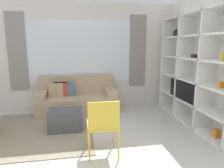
% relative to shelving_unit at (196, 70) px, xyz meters
% --- Properties ---
extents(wall_back, '(6.17, 0.11, 2.70)m').
position_rel_shelving_unit_xyz_m(wall_back, '(-2.31, 1.62, 0.25)').
color(wall_back, silver).
rests_on(wall_back, ground_plane).
extents(wall_right, '(0.07, 4.39, 2.70)m').
position_rel_shelving_unit_xyz_m(wall_right, '(0.21, -0.00, 0.24)').
color(wall_right, silver).
rests_on(wall_right, ground_plane).
extents(area_rug, '(2.00, 2.09, 0.01)m').
position_rel_shelving_unit_xyz_m(area_rug, '(-3.17, 0.04, -1.10)').
color(area_rug, gray).
rests_on(area_rug, ground_plane).
extents(shelving_unit, '(0.42, 2.45, 2.25)m').
position_rel_shelving_unit_xyz_m(shelving_unit, '(0.00, 0.00, 0.00)').
color(shelving_unit, silver).
rests_on(shelving_unit, ground_plane).
extents(couch_main, '(1.88, 0.83, 0.85)m').
position_rel_shelving_unit_xyz_m(couch_main, '(-2.45, 1.18, -0.80)').
color(couch_main, tan).
rests_on(couch_main, ground_plane).
extents(ottoman, '(0.64, 0.45, 0.40)m').
position_rel_shelving_unit_xyz_m(ottoman, '(-2.65, 0.03, -0.91)').
color(ottoman, '#47474C').
rests_on(ottoman, ground_plane).
extents(folding_chair, '(0.44, 0.46, 0.86)m').
position_rel_shelving_unit_xyz_m(folding_chair, '(-2.07, -1.01, -0.59)').
color(folding_chair, gold).
rests_on(folding_chair, ground_plane).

